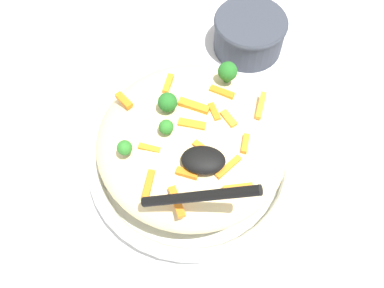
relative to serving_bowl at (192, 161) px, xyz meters
name	(u,v)px	position (x,y,z in m)	size (l,w,h in m)	color
ground_plane	(192,168)	(0.00, 0.00, -0.02)	(2.40, 2.40, 0.00)	silver
serving_bowl	(192,161)	(0.00, 0.00, 0.00)	(0.32, 0.32, 0.05)	silver
pasta_mound	(192,141)	(0.00, 0.00, 0.06)	(0.27, 0.27, 0.09)	beige
carrot_piece_0	(229,118)	(0.05, 0.01, 0.11)	(0.03, 0.01, 0.01)	orange
carrot_piece_1	(149,184)	(-0.05, -0.09, 0.10)	(0.04, 0.01, 0.01)	orange
carrot_piece_2	(191,125)	(0.00, 0.00, 0.11)	(0.04, 0.01, 0.01)	orange
carrot_piece_3	(228,167)	(0.05, -0.06, 0.10)	(0.04, 0.01, 0.01)	orange
carrot_piece_4	(261,105)	(0.09, 0.04, 0.10)	(0.04, 0.01, 0.01)	orange
carrot_piece_5	(124,100)	(-0.10, 0.03, 0.10)	(0.03, 0.01, 0.01)	orange
carrot_piece_6	(149,148)	(-0.05, -0.04, 0.10)	(0.03, 0.01, 0.01)	orange
carrot_piece_7	(238,188)	(0.06, -0.08, 0.10)	(0.04, 0.01, 0.01)	orange
carrot_piece_8	(222,92)	(0.04, 0.06, 0.10)	(0.04, 0.01, 0.01)	orange
carrot_piece_9	(245,144)	(0.07, -0.02, 0.10)	(0.03, 0.01, 0.01)	orange
carrot_piece_10	(214,112)	(0.03, 0.02, 0.11)	(0.03, 0.01, 0.01)	orange
carrot_piece_11	(185,173)	(0.00, -0.07, 0.10)	(0.03, 0.01, 0.01)	orange
carrot_piece_12	(177,202)	(-0.01, -0.11, 0.10)	(0.04, 0.01, 0.01)	orange
carrot_piece_13	(168,84)	(-0.04, 0.07, 0.10)	(0.03, 0.01, 0.01)	orange
carrot_piece_14	(191,106)	(0.00, 0.03, 0.11)	(0.04, 0.01, 0.01)	orange
carrot_piece_15	(203,149)	(0.02, -0.04, 0.11)	(0.03, 0.01, 0.01)	orange
broccoli_floret_0	(166,127)	(-0.03, -0.01, 0.12)	(0.02, 0.02, 0.02)	#296820
broccoli_floret_1	(125,148)	(-0.08, -0.05, 0.11)	(0.02, 0.02, 0.02)	#296820
broccoli_floret_2	(168,102)	(-0.03, 0.02, 0.12)	(0.03, 0.03, 0.03)	#205B1C
broccoli_floret_3	(228,72)	(0.04, 0.08, 0.12)	(0.03, 0.03, 0.03)	#205B1C
serving_spoon	(202,171)	(0.02, -0.08, 0.12)	(0.13, 0.09, 0.09)	black
companion_bowl	(249,32)	(0.08, 0.27, 0.01)	(0.13, 0.13, 0.07)	#333842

